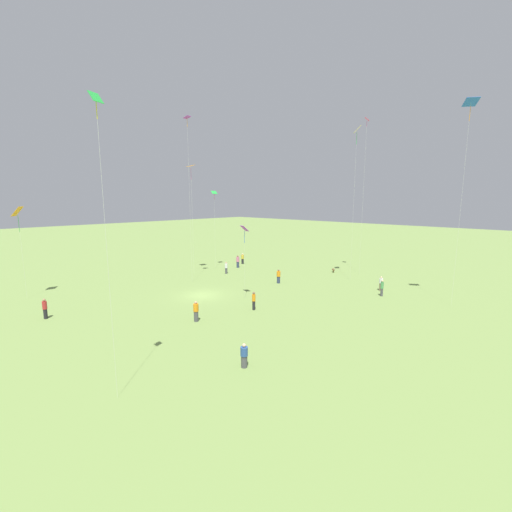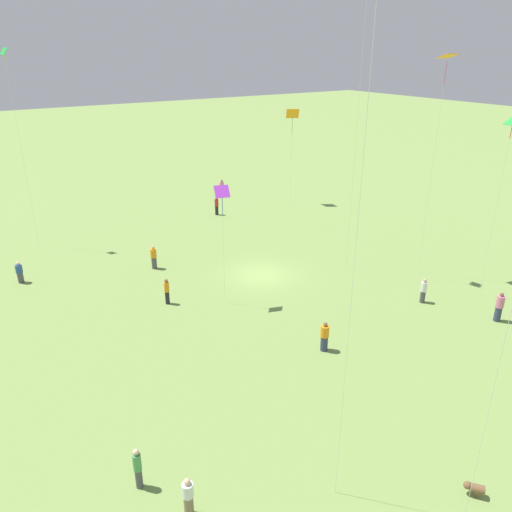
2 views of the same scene
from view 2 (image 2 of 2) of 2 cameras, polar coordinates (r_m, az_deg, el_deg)
ground_plane at (r=36.78m, az=0.68°, el=-2.19°), size 240.00×240.00×0.00m
person_0 at (r=20.87m, az=-13.37°, el=-22.50°), size 0.42×0.42×1.84m
person_1 at (r=34.41m, az=18.59°, el=-3.78°), size 0.48×0.48×1.70m
person_2 at (r=56.32m, az=-3.92°, el=7.76°), size 0.53×0.53×1.88m
person_3 at (r=19.78m, az=-7.76°, el=-25.65°), size 0.58×0.58×1.70m
person_5 at (r=39.11m, az=-25.40°, el=-1.73°), size 0.66×0.66×1.59m
person_6 at (r=27.98m, az=7.84°, el=-9.12°), size 0.64×0.64×1.77m
person_7 at (r=33.86m, az=26.04°, el=-5.26°), size 0.66×0.66×1.92m
person_8 at (r=32.94m, az=-10.15°, el=-3.98°), size 0.37×0.37×1.78m
person_9 at (r=38.29m, az=-11.61°, el=-0.17°), size 0.59×0.59×1.82m
person_10 at (r=49.90m, az=-4.52°, el=5.73°), size 0.54×0.54×1.84m
kite_0 at (r=43.52m, az=-26.53°, el=18.31°), size 0.71×0.57×15.48m
kite_3 at (r=35.69m, az=20.94°, el=19.56°), size 1.15×1.18×15.16m
kite_4 at (r=52.34m, az=4.20°, el=15.70°), size 1.38×1.52×9.79m
kite_5 at (r=34.03m, az=27.16°, el=12.67°), size 0.97×0.88×11.76m
kite_7 at (r=30.25m, az=-3.90°, el=6.91°), size 0.92×1.06×7.85m
dog_0 at (r=22.09m, az=23.68°, el=-23.10°), size 0.73×0.66×0.57m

